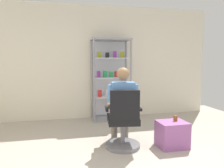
{
  "coord_description": "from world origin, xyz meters",
  "views": [
    {
      "loc": [
        -0.71,
        -2.23,
        1.4
      ],
      "look_at": [
        0.11,
        1.31,
        1.0
      ],
      "focal_mm": 34.65,
      "sensor_mm": 36.0,
      "label": 1
    }
  ],
  "objects_px": {
    "storage_crate": "(172,134)",
    "tea_glass": "(175,118)",
    "office_chair": "(123,124)",
    "display_cabinet_main": "(110,79)",
    "seated_shopkeeper": "(122,103)"
  },
  "relations": [
    {
      "from": "storage_crate",
      "to": "tea_glass",
      "type": "distance_m",
      "value": 0.27
    },
    {
      "from": "office_chair",
      "to": "tea_glass",
      "type": "distance_m",
      "value": 0.87
    },
    {
      "from": "office_chair",
      "to": "tea_glass",
      "type": "bearing_deg",
      "value": -4.8
    },
    {
      "from": "storage_crate",
      "to": "tea_glass",
      "type": "xyz_separation_m",
      "value": [
        0.07,
        0.04,
        0.25
      ]
    },
    {
      "from": "display_cabinet_main",
      "to": "storage_crate",
      "type": "relative_size",
      "value": 4.15
    },
    {
      "from": "office_chair",
      "to": "storage_crate",
      "type": "height_order",
      "value": "office_chair"
    },
    {
      "from": "office_chair",
      "to": "storage_crate",
      "type": "distance_m",
      "value": 0.82
    },
    {
      "from": "display_cabinet_main",
      "to": "tea_glass",
      "type": "distance_m",
      "value": 2.06
    },
    {
      "from": "seated_shopkeeper",
      "to": "tea_glass",
      "type": "height_order",
      "value": "seated_shopkeeper"
    },
    {
      "from": "seated_shopkeeper",
      "to": "tea_glass",
      "type": "relative_size",
      "value": 14.55
    },
    {
      "from": "office_chair",
      "to": "tea_glass",
      "type": "height_order",
      "value": "office_chair"
    },
    {
      "from": "seated_shopkeeper",
      "to": "office_chair",
      "type": "bearing_deg",
      "value": -98.07
    },
    {
      "from": "tea_glass",
      "to": "storage_crate",
      "type": "bearing_deg",
      "value": -153.63
    },
    {
      "from": "seated_shopkeeper",
      "to": "storage_crate",
      "type": "bearing_deg",
      "value": -19.42
    },
    {
      "from": "storage_crate",
      "to": "display_cabinet_main",
      "type": "bearing_deg",
      "value": 107.44
    }
  ]
}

